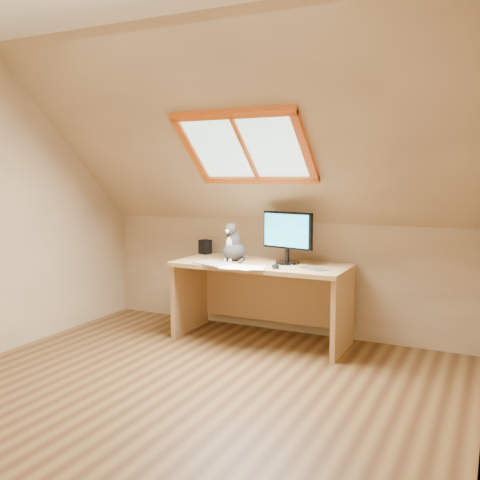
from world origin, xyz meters
The scene contains 10 objects.
ground centered at (0.00, 0.00, 0.00)m, with size 3.50×3.50×0.00m, color brown.
room_shell centered at (0.00, -0.09, 1.43)m, with size 3.52×3.52×2.41m.
desk centered at (-0.01, 1.44, 0.46)m, with size 1.48×0.65×0.68m.
monitor centered at (0.20, 1.44, 0.93)m, with size 0.47×0.20×0.44m.
cat centered at (-0.28, 1.39, 0.80)m, with size 0.23×0.26×0.35m.
desk_speaker centered at (-0.70, 1.63, 0.74)m, with size 0.09×0.09×0.13m, color black.
graphics_tablet centered at (-0.36, 1.15, 0.68)m, with size 0.29×0.21×0.01m, color #B2B2B7.
mouse centered at (0.20, 1.17, 0.69)m, with size 0.06×0.11×0.03m, color black.
papers centered at (-0.03, 1.12, 0.68)m, with size 0.35×0.30×0.01m.
cables centered at (0.39, 1.26, 0.68)m, with size 0.51×0.26×0.01m.
Camera 1 is at (1.78, -2.71, 1.41)m, focal length 40.00 mm.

